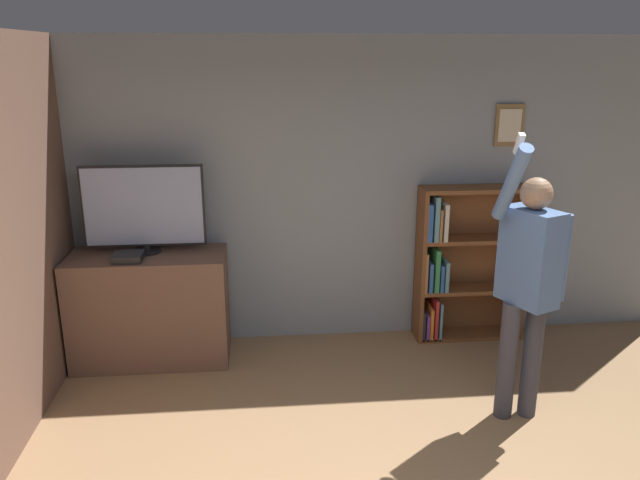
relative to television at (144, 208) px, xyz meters
name	(u,v)px	position (x,y,z in m)	size (l,w,h in m)	color
wall_back	(334,193)	(1.61, 0.31, 0.03)	(6.54, 0.09, 2.70)	gray
tv_ledge	(151,308)	(0.00, -0.07, -0.85)	(1.29, 0.58, 0.94)	brown
television	(144,208)	(0.00, 0.00, 0.00)	(0.99, 0.22, 0.74)	black
game_console	(128,257)	(-0.12, -0.20, -0.35)	(0.23, 0.23, 0.06)	black
bookshelf	(459,265)	(2.74, 0.13, -0.62)	(0.97, 0.28, 1.42)	brown
person	(528,278)	(2.77, -1.22, -0.26)	(0.54, 0.56, 2.09)	#383842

